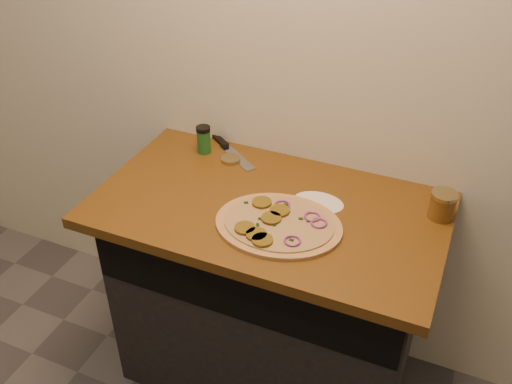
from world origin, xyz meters
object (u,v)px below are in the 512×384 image
at_px(chefs_knife, 228,148).
at_px(spice_shaker, 204,140).
at_px(pizza, 278,224).
at_px(salsa_jar, 442,205).

distance_m(chefs_knife, spice_shaker, 0.11).
xyz_separation_m(pizza, chefs_knife, (-0.36, 0.38, -0.00)).
bearing_deg(pizza, spice_shaker, 143.44).
height_order(salsa_jar, spice_shaker, spice_shaker).
distance_m(pizza, salsa_jar, 0.54).
distance_m(salsa_jar, spice_shaker, 0.92).
bearing_deg(spice_shaker, salsa_jar, -3.94).
bearing_deg(pizza, salsa_jar, 28.87).
relative_size(pizza, spice_shaker, 4.05).
xyz_separation_m(chefs_knife, salsa_jar, (0.84, -0.12, 0.04)).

